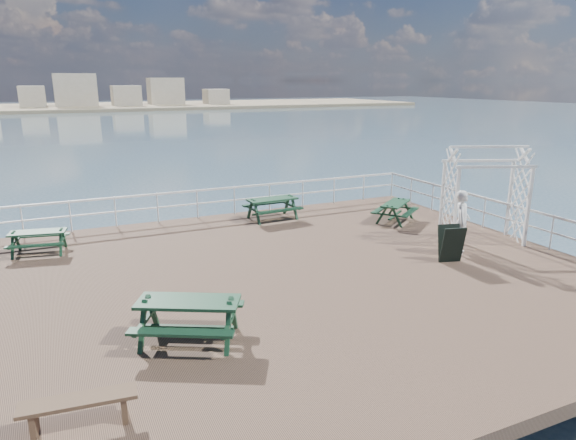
# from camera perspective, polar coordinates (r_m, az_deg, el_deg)

# --- Properties ---
(ground) EXTENTS (18.00, 14.00, 0.30)m
(ground) POSITION_cam_1_polar(r_m,az_deg,el_deg) (13.57, -2.41, -7.18)
(ground) COLOR brown
(ground) RESTS_ON ground
(sea_backdrop) EXTENTS (300.00, 300.00, 9.20)m
(sea_backdrop) POSITION_cam_1_polar(r_m,az_deg,el_deg) (146.82, -18.27, 12.32)
(sea_backdrop) COLOR #3B5463
(sea_backdrop) RESTS_ON ground
(railing) EXTENTS (17.77, 13.76, 1.10)m
(railing) POSITION_cam_1_polar(r_m,az_deg,el_deg) (15.51, -6.30, -0.38)
(railing) COLOR white
(railing) RESTS_ON ground
(picnic_table_a) EXTENTS (1.80, 1.56, 0.77)m
(picnic_table_a) POSITION_cam_1_polar(r_m,az_deg,el_deg) (17.08, -26.01, -1.74)
(picnic_table_a) COLOR #133521
(picnic_table_a) RESTS_ON ground
(picnic_table_b) EXTENTS (1.93, 1.59, 0.90)m
(picnic_table_b) POSITION_cam_1_polar(r_m,az_deg,el_deg) (19.15, -1.75, 1.80)
(picnic_table_b) COLOR #133521
(picnic_table_b) RESTS_ON ground
(picnic_table_c) EXTENTS (2.12, 2.05, 0.80)m
(picnic_table_c) POSITION_cam_1_polar(r_m,az_deg,el_deg) (19.25, 11.84, 1.36)
(picnic_table_c) COLOR #133521
(picnic_table_c) RESTS_ON ground
(picnic_table_d) EXTENTS (2.52, 2.35, 0.97)m
(picnic_table_d) POSITION_cam_1_polar(r_m,az_deg,el_deg) (10.47, -10.99, -9.92)
(picnic_table_d) COLOR #133521
(picnic_table_d) RESTS_ON ground
(flat_bench_near) EXTENTS (1.71, 0.57, 0.48)m
(flat_bench_near) POSITION_cam_1_polar(r_m,az_deg,el_deg) (8.67, -22.19, -18.56)
(flat_bench_near) COLOR brown
(flat_bench_near) RESTS_ON ground
(trellis_arbor) EXTENTS (2.79, 2.15, 3.08)m
(trellis_arbor) POSITION_cam_1_polar(r_m,az_deg,el_deg) (17.48, 20.97, 2.14)
(trellis_arbor) COLOR white
(trellis_arbor) RESTS_ON ground
(sandwich_board) EXTENTS (0.76, 0.64, 1.08)m
(sandwich_board) POSITION_cam_1_polar(r_m,az_deg,el_deg) (15.32, 17.65, -2.58)
(sandwich_board) COLOR black
(sandwich_board) RESTS_ON ground
(person) EXTENTS (0.82, 0.81, 1.91)m
(person) POSITION_cam_1_polar(r_m,az_deg,el_deg) (16.07, 18.73, -0.24)
(person) COLOR white
(person) RESTS_ON ground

